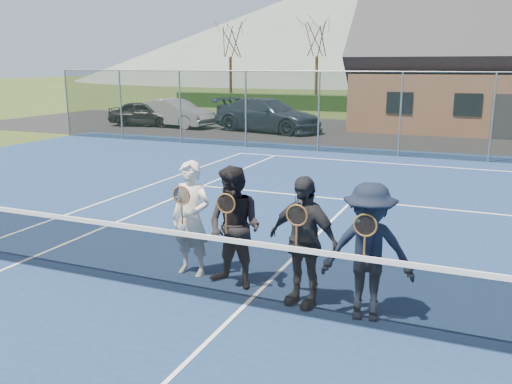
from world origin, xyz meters
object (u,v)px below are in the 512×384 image
tennis_net (245,270)px  player_b (235,228)px  player_a (191,219)px  car_a (146,114)px  car_c (268,115)px  car_b (175,113)px  player_d (368,252)px  player_c (303,241)px

tennis_net → player_b: (-0.42, 0.58, 0.38)m
tennis_net → player_a: (-1.23, 0.75, 0.38)m
car_a → car_c: bearing=-96.7°
tennis_net → player_a: size_ratio=6.49×
car_c → player_a: size_ratio=3.12×
car_b → player_d: 23.13m
car_b → player_b: bearing=-137.1°
car_b → player_d: bearing=-133.3°
car_b → player_b: 21.73m
car_a → car_b: (1.71, 0.19, 0.06)m
car_b → car_a: bearing=105.7°
car_a → car_c: (7.02, 0.21, 0.14)m
car_a → player_d: 24.06m
car_c → tennis_net: 20.01m
car_b → player_a: (11.21, -17.93, 0.19)m
tennis_net → player_d: (1.59, 0.28, 0.38)m
car_b → player_a: player_a is taller
player_d → tennis_net: bearing=-169.9°
player_a → player_c: size_ratio=1.00×
car_c → player_d: (8.72, -18.42, 0.10)m
player_b → player_c: bearing=-10.1°
player_a → player_d: same height
player_c → player_d: bearing=-6.2°
player_b → player_d: size_ratio=1.00×
player_b → player_d: 2.03m
car_b → car_c: 5.31m
car_a → tennis_net: car_a is taller
car_b → player_b: size_ratio=2.48×
car_b → player_c: 22.52m
player_a → player_d: bearing=-9.3°
tennis_net → player_b: player_b is taller
car_b → player_c: player_c is taller
car_b → player_b: (12.02, -18.10, 0.18)m
tennis_net → player_b: 0.81m
car_a → player_c: (14.84, -18.10, 0.25)m
player_c → player_d: size_ratio=1.00×
car_c → player_c: bearing=-144.4°
car_c → tennis_net: bearing=-146.7°
player_d → car_b: bearing=127.3°
car_a → player_c: 23.41m
car_a → player_a: bearing=-152.4°
car_c → player_b: (6.71, -18.12, 0.11)m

